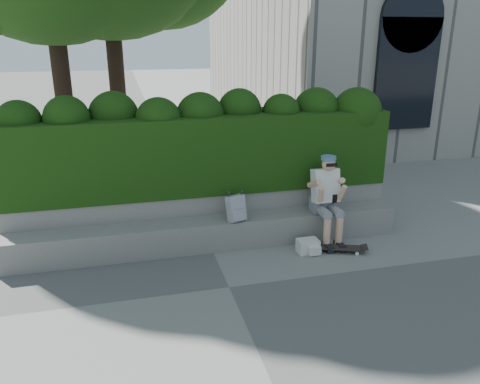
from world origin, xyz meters
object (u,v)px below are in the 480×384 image
object	(u,v)px
person	(326,196)
backpack_plaid	(236,208)
backpack_ground	(308,246)
skateboard	(338,248)

from	to	relation	value
person	backpack_plaid	xyz separation A→B (m)	(-1.43, 0.08, -0.11)
backpack_ground	skateboard	bearing A→B (deg)	-13.82
person	backpack_ground	distance (m)	0.85
person	backpack_ground	bearing A→B (deg)	-140.24
skateboard	backpack_plaid	bearing A→B (deg)	-179.75
person	backpack_ground	size ratio (longest dim) A/B	4.40
backpack_plaid	backpack_ground	size ratio (longest dim) A/B	1.24
backpack_ground	backpack_plaid	bearing A→B (deg)	156.15
person	backpack_plaid	world-z (taller)	person
person	backpack_plaid	bearing A→B (deg)	176.73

